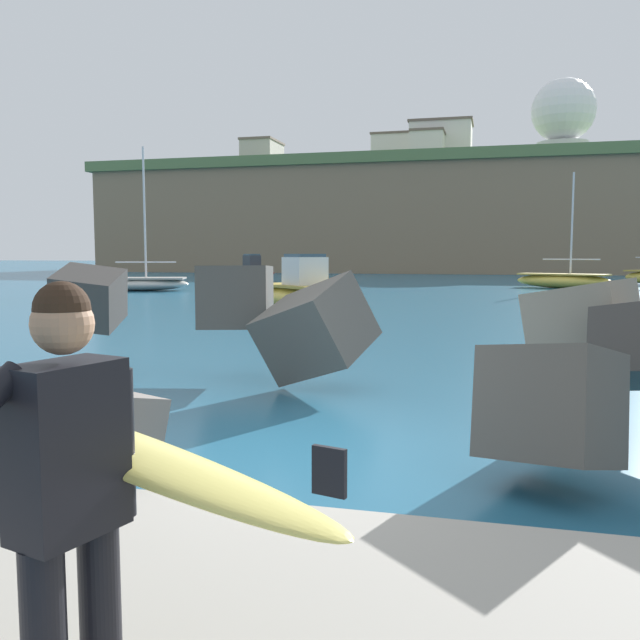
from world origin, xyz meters
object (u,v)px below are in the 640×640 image
at_px(boat_near_centre, 139,283).
at_px(boat_mid_centre, 253,273).
at_px(boat_near_left, 301,292).
at_px(station_building_west, 393,156).
at_px(station_building_annex, 441,146).
at_px(surfer_with_board, 87,484).
at_px(boat_far_left, 563,280).
at_px(station_building_east, 262,158).
at_px(station_building_central, 428,149).
at_px(radar_dome, 563,118).

xyz_separation_m(boat_near_centre, boat_mid_centre, (1.39, 15.59, 0.18)).
distance_m(boat_near_left, boat_mid_centre, 28.81).
relative_size(boat_near_centre, boat_mid_centre, 1.89).
bearing_deg(station_building_west, station_building_annex, -39.75).
xyz_separation_m(surfer_with_board, boat_far_left, (5.64, 42.49, -0.76)).
height_order(boat_far_left, station_building_east, station_building_east).
height_order(surfer_with_board, boat_mid_centre, boat_mid_centre).
xyz_separation_m(station_building_west, station_building_east, (-17.75, -6.30, -0.58)).
bearing_deg(station_building_central, radar_dome, 3.44).
height_order(boat_far_left, radar_dome, radar_dome).
bearing_deg(station_building_east, boat_far_left, -52.72).
bearing_deg(boat_near_centre, station_building_central, 77.63).
bearing_deg(boat_far_left, surfer_with_board, -97.57).
relative_size(boat_near_centre, station_building_annex, 1.00).
height_order(boat_near_left, boat_near_centre, boat_near_centre).
xyz_separation_m(radar_dome, station_building_central, (-16.26, -0.98, -3.27)).
relative_size(boat_near_centre, boat_far_left, 1.16).
bearing_deg(radar_dome, station_building_west, 156.32).
xyz_separation_m(boat_near_left, station_building_annex, (-0.10, 68.11, 15.76)).
distance_m(boat_far_left, station_building_east, 62.07).
relative_size(boat_far_left, station_building_annex, 0.86).
bearing_deg(radar_dome, station_building_central, -176.56).
distance_m(boat_mid_centre, station_building_west, 50.48).
bearing_deg(boat_mid_centre, boat_near_centre, -95.08).
relative_size(boat_far_left, radar_dome, 0.70).
bearing_deg(boat_far_left, station_building_annex, 103.31).
bearing_deg(station_building_east, station_building_west, 19.53).
bearing_deg(station_building_central, surfer_with_board, -85.32).
height_order(boat_mid_centre, radar_dome, radar_dome).
bearing_deg(boat_near_left, station_building_central, 91.25).
distance_m(radar_dome, station_building_west, 24.47).
xyz_separation_m(surfer_with_board, radar_dome, (9.24, 86.89, 17.46)).
xyz_separation_m(boat_far_left, radar_dome, (3.59, 44.40, 18.21)).
bearing_deg(station_building_east, boat_mid_centre, -71.83).
height_order(boat_near_centre, station_building_west, station_building_west).
bearing_deg(radar_dome, surfer_with_board, -96.07).
height_order(surfer_with_board, boat_near_centre, boat_near_centre).
distance_m(boat_near_centre, boat_far_left, 25.91).
relative_size(station_building_west, station_building_annex, 0.74).
relative_size(boat_mid_centre, station_building_west, 0.72).
xyz_separation_m(surfer_with_board, station_building_central, (-7.03, 85.91, 14.18)).
xyz_separation_m(radar_dome, station_building_east, (-40.04, 3.48, -3.00)).
distance_m(boat_near_left, boat_far_left, 22.98).
xyz_separation_m(boat_near_centre, station_building_west, (5.51, 63.39, 15.85)).
height_order(boat_mid_centre, station_building_east, station_building_east).
xyz_separation_m(boat_near_left, station_building_east, (-25.17, 67.90, 15.05)).
xyz_separation_m(boat_mid_centre, station_building_east, (-13.63, 41.51, 15.09)).
bearing_deg(boat_near_centre, boat_near_left, -39.89).
distance_m(station_building_west, station_building_central, 12.36).
distance_m(radar_dome, station_building_central, 16.62).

